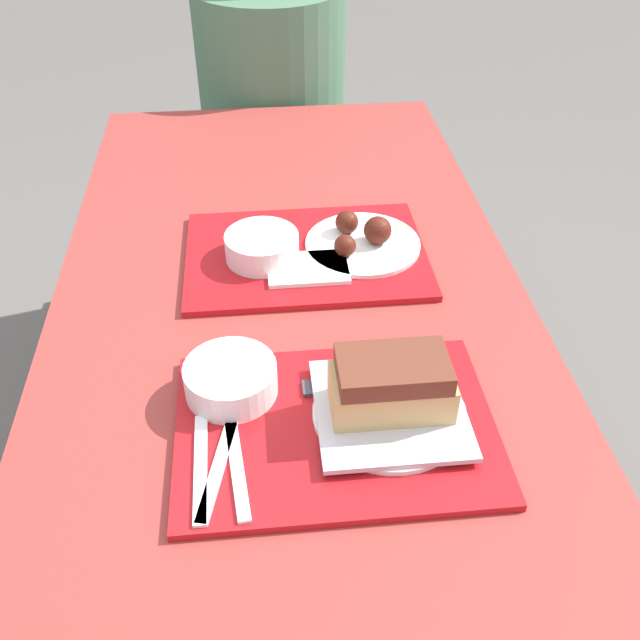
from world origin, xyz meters
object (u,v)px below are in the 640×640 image
object	(u,v)px
brisket_sandwich_plate	(391,395)
wings_plate_far	(362,239)
person_seated_across	(272,83)
tray_near	(336,428)
bowl_coleslaw_near	(231,378)
tray_far	(306,255)
bowl_coleslaw_far	(262,245)

from	to	relation	value
brisket_sandwich_plate	wings_plate_far	xyz separation A→B (m)	(0.02, 0.41, -0.02)
wings_plate_far	person_seated_across	xyz separation A→B (m)	(-0.12, 0.87, -0.05)
tray_near	person_seated_across	size ratio (longest dim) A/B	0.55
bowl_coleslaw_near	wings_plate_far	xyz separation A→B (m)	(0.23, 0.34, -0.01)
tray_far	bowl_coleslaw_near	size ratio (longest dim) A/B	3.30
tray_far	tray_near	bearing A→B (deg)	-89.32
tray_far	wings_plate_far	world-z (taller)	wings_plate_far
tray_near	wings_plate_far	xyz separation A→B (m)	(0.10, 0.42, 0.02)
bowl_coleslaw_near	wings_plate_far	size ratio (longest dim) A/B	0.62
person_seated_across	tray_far	bearing A→B (deg)	-88.73
tray_far	bowl_coleslaw_near	xyz separation A→B (m)	(-0.13, -0.33, 0.03)
bowl_coleslaw_near	wings_plate_far	bearing A→B (deg)	56.00
bowl_coleslaw_near	person_seated_across	distance (m)	1.22
person_seated_across	wings_plate_far	bearing A→B (deg)	-82.22
tray_near	person_seated_across	xyz separation A→B (m)	(-0.02, 1.29, -0.03)
bowl_coleslaw_far	person_seated_across	bearing A→B (deg)	86.40
bowl_coleslaw_near	brisket_sandwich_plate	size ratio (longest dim) A/B	0.62
tray_far	brisket_sandwich_plate	xyz separation A→B (m)	(0.08, -0.40, 0.04)
tray_near	bowl_coleslaw_far	distance (m)	0.41
bowl_coleslaw_far	person_seated_across	world-z (taller)	person_seated_across
brisket_sandwich_plate	bowl_coleslaw_far	world-z (taller)	brisket_sandwich_plate
bowl_coleslaw_far	wings_plate_far	world-z (taller)	wings_plate_far
brisket_sandwich_plate	tray_near	bearing A→B (deg)	-172.16
tray_near	wings_plate_far	distance (m)	0.43
brisket_sandwich_plate	bowl_coleslaw_far	bearing A→B (deg)	111.66
tray_far	wings_plate_far	distance (m)	0.10
tray_far	bowl_coleslaw_far	bearing A→B (deg)	-172.98
bowl_coleslaw_far	wings_plate_far	size ratio (longest dim) A/B	0.62
wings_plate_far	person_seated_across	world-z (taller)	person_seated_across
tray_far	person_seated_across	distance (m)	0.89
wings_plate_far	person_seated_across	distance (m)	0.88
bowl_coleslaw_far	bowl_coleslaw_near	bearing A→B (deg)	-99.52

